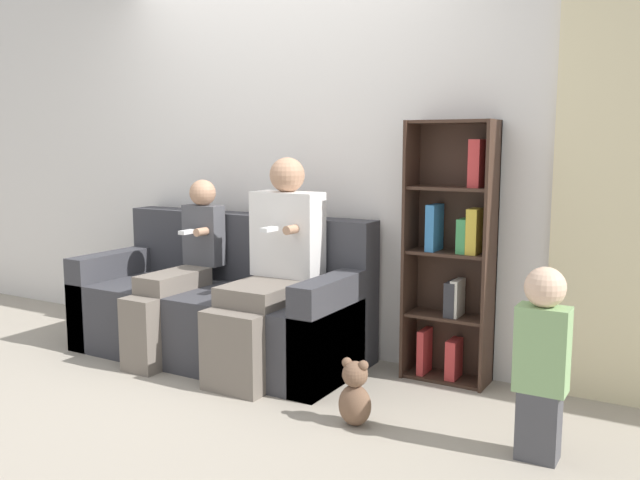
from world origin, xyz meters
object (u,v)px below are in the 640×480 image
adult_seated (271,263)px  child_seated (178,270)px  couch (222,308)px  teddy_bear (355,394)px  bookshelf (452,257)px  toddler_standing (542,359)px

adult_seated → child_seated: (-0.68, -0.04, -0.10)m
couch → teddy_bear: size_ratio=5.63×
adult_seated → bookshelf: bearing=24.4°
teddy_bear → bookshelf: bearing=78.7°
couch → teddy_bear: 1.38m
toddler_standing → teddy_bear: (-0.85, -0.09, -0.30)m
bookshelf → teddy_bear: (-0.17, -0.87, -0.56)m
child_seated → teddy_bear: size_ratio=3.37×
bookshelf → couch: bearing=-167.7°
couch → child_seated: (-0.22, -0.16, 0.26)m
adult_seated → toddler_standing: adult_seated is taller
adult_seated → couch: bearing=165.4°
child_seated → teddy_bear: 1.57m
toddler_standing → teddy_bear: bearing=-174.2°
toddler_standing → adult_seated: bearing=168.0°
couch → toddler_standing: size_ratio=2.22×
couch → toddler_standing: bearing=-12.6°
couch → teddy_bear: couch is taller
couch → bookshelf: bearing=12.3°
child_seated → toddler_standing: child_seated is taller
child_seated → bookshelf: size_ratio=0.76×
child_seated → bookshelf: (1.64, 0.47, 0.15)m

